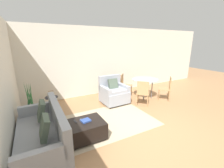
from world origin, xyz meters
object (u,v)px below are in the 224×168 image
potted_plant (32,113)px  book_stack (86,121)px  side_table (52,103)px  tv_remote_secondary (75,121)px  armchair (114,93)px  picture_frame (51,94)px  dining_table (145,82)px  dining_chair_far_left (124,84)px  tv_remote_primary (81,120)px  dining_chair_near_right (167,87)px  couch (43,136)px  ottoman (85,129)px  dining_chair_near_left (143,92)px

potted_plant → book_stack: bearing=-53.2°
side_table → tv_remote_secondary: bearing=-77.5°
armchair → picture_frame: 2.12m
dining_table → dining_chair_far_left: dining_chair_far_left is taller
tv_remote_primary → side_table: bearing=107.3°
dining_chair_near_right → dining_chair_far_left: size_ratio=1.00×
picture_frame → dining_chair_near_right: size_ratio=0.21×
armchair → picture_frame: armchair is taller
tv_remote_secondary → book_stack: bearing=-26.0°
dining_chair_near_right → tv_remote_secondary: bearing=-169.3°
couch → book_stack: (0.89, -0.02, 0.13)m
dining_chair_far_left → couch: bearing=-148.7°
potted_plant → dining_table: size_ratio=1.16×
ottoman → tv_remote_primary: bearing=116.2°
ottoman → side_table: (-0.50, 1.53, 0.19)m
armchair → couch: bearing=-148.9°
picture_frame → dining_chair_near_left: size_ratio=0.21×
tv_remote_secondary → dining_table: 3.38m
armchair → tv_remote_primary: (-1.66, -1.41, 0.04)m
tv_remote_primary → dining_chair_far_left: bearing=37.9°
couch → tv_remote_primary: 0.81m
dining_chair_near_right → dining_chair_far_left: same height
dining_chair_near_left → dining_chair_near_right: size_ratio=1.00×
ottoman → tv_remote_secondary: 0.30m
couch → side_table: size_ratio=3.32×
side_table → dining_chair_near_right: dining_chair_near_right is taller
dining_chair_near_right → ottoman: bearing=-166.7°
dining_table → dining_chair_far_left: size_ratio=1.12×
potted_plant → couch: bearing=-82.5°
dining_table → potted_plant: bearing=179.2°
armchair → dining_chair_near_left: bearing=-42.9°
tv_remote_primary → dining_table: (2.99, 1.29, 0.25)m
tv_remote_primary → side_table: (-0.44, 1.41, -0.01)m
potted_plant → ottoman: bearing=-54.4°
book_stack → dining_chair_near_left: 2.46m
tv_remote_secondary → side_table: size_ratio=0.24×
armchair → dining_chair_near_right: bearing=-20.0°
tv_remote_primary → tv_remote_secondary: bearing=177.7°
side_table → picture_frame: picture_frame is taller
book_stack → ottoman: bearing=-139.6°
book_stack → dining_chair_far_left: dining_chair_far_left is taller
dining_chair_far_left → dining_chair_near_right: bearing=-45.0°
tv_remote_primary → dining_table: size_ratio=0.15×
tv_remote_secondary → ottoman: bearing=-34.7°
side_table → armchair: bearing=-0.1°
armchair → book_stack: (-1.57, -1.51, 0.05)m
book_stack → tv_remote_secondary: 0.24m
couch → tv_remote_primary: couch is taller
ottoman → dining_chair_far_left: size_ratio=0.94×
dining_chair_near_left → tv_remote_primary: bearing=-163.6°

